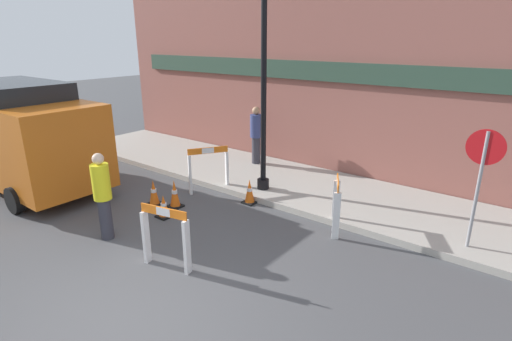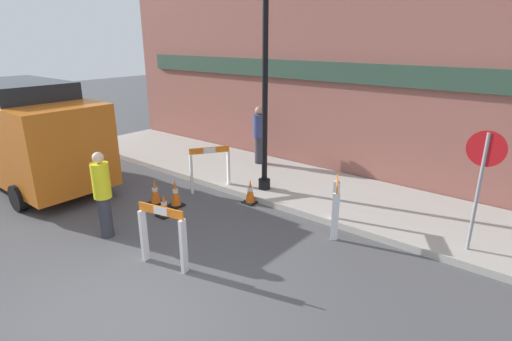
# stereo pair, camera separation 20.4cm
# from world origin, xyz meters

# --- Properties ---
(ground_plane) EXTENTS (60.00, 60.00, 0.00)m
(ground_plane) POSITION_xyz_m (0.00, 0.00, 0.00)
(ground_plane) COLOR #4C4C4F
(sidewalk_slab) EXTENTS (18.00, 2.85, 0.14)m
(sidewalk_slab) POSITION_xyz_m (0.00, 5.93, 0.07)
(sidewalk_slab) COLOR #ADA89E
(sidewalk_slab) RESTS_ON ground_plane
(storefront_facade) EXTENTS (18.00, 0.22, 5.50)m
(storefront_facade) POSITION_xyz_m (0.00, 7.43, 2.75)
(storefront_facade) COLOR #93564C
(storefront_facade) RESTS_ON ground_plane
(streetlamp_post) EXTENTS (0.44, 0.44, 6.23)m
(streetlamp_post) POSITION_xyz_m (-1.38, 5.06, 4.08)
(streetlamp_post) COLOR black
(streetlamp_post) RESTS_ON sidewalk_slab
(stop_sign) EXTENTS (0.60, 0.06, 2.12)m
(stop_sign) POSITION_xyz_m (3.18, 4.99, 1.56)
(stop_sign) COLOR gray
(stop_sign) RESTS_ON sidewalk_slab
(barricade_0) EXTENTS (0.89, 0.32, 1.09)m
(barricade_0) POSITION_xyz_m (-0.68, 1.44, 0.59)
(barricade_0) COLOR white
(barricade_0) RESTS_ON ground_plane
(barricade_1) EXTENTS (0.45, 0.70, 1.09)m
(barricade_1) POSITION_xyz_m (0.92, 4.35, 0.57)
(barricade_1) COLOR white
(barricade_1) RESTS_ON ground_plane
(barricade_2) EXTENTS (0.64, 0.90, 1.14)m
(barricade_2) POSITION_xyz_m (-2.52, 4.35, 0.63)
(barricade_2) COLOR white
(barricade_2) RESTS_ON ground_plane
(traffic_cone_0) EXTENTS (0.30, 0.30, 0.50)m
(traffic_cone_0) POSITION_xyz_m (-2.26, 2.70, 0.24)
(traffic_cone_0) COLOR black
(traffic_cone_0) RESTS_ON ground_plane
(traffic_cone_1) EXTENTS (0.30, 0.30, 0.65)m
(traffic_cone_1) POSITION_xyz_m (-2.48, 3.20, 0.31)
(traffic_cone_1) COLOR black
(traffic_cone_1) RESTS_ON ground_plane
(traffic_cone_2) EXTENTS (0.30, 0.30, 0.58)m
(traffic_cone_2) POSITION_xyz_m (-1.28, 4.40, 0.28)
(traffic_cone_2) COLOR black
(traffic_cone_2) RESTS_ON ground_plane
(traffic_cone_3) EXTENTS (0.30, 0.30, 0.60)m
(traffic_cone_3) POSITION_xyz_m (-2.95, 2.99, 0.29)
(traffic_cone_3) COLOR black
(traffic_cone_3) RESTS_ON ground_plane
(person_worker) EXTENTS (0.46, 0.46, 1.69)m
(person_worker) POSITION_xyz_m (-2.39, 1.42, 0.91)
(person_worker) COLOR #33333D
(person_worker) RESTS_ON ground_plane
(person_pedestrian) EXTENTS (0.44, 0.44, 1.66)m
(person_pedestrian) POSITION_xyz_m (-2.78, 6.59, 1.03)
(person_pedestrian) COLOR #33333D
(person_pedestrian) RESTS_ON sidewalk_slab
(work_van) EXTENTS (5.35, 2.15, 2.64)m
(work_van) POSITION_xyz_m (-6.65, 1.84, 1.42)
(work_van) COLOR #D16619
(work_van) RESTS_ON ground_plane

